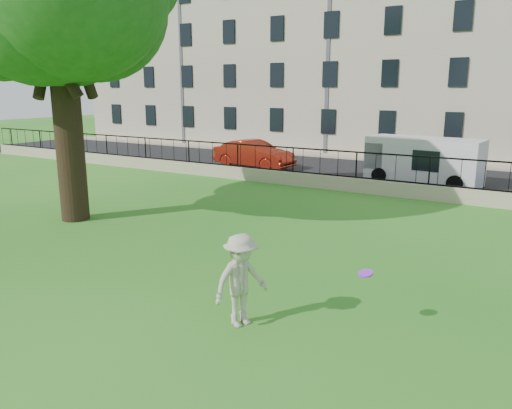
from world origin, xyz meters
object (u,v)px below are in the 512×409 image
Objects in this scene: red_sedan at (254,154)px; white_van at (424,161)px; frisbee at (366,273)px; man at (241,280)px.

red_sedan is 0.92× the size of white_van.
frisbee is 0.05× the size of white_van.
man reaches higher than red_sedan.
red_sedan is (-11.67, 15.26, -0.32)m from frisbee.
man is 2.26m from frisbee.
frisbee is 19.21m from red_sedan.
man is 0.35× the size of white_van.
man is at bearing -82.90° from white_van.
white_van reaches higher than red_sedan.
white_van is (9.16, 0.00, 0.30)m from red_sedan.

